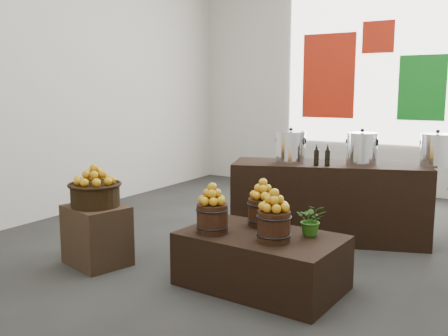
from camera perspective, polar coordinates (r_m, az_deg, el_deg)
The scene contains 23 objects.
ground at distance 5.53m, azimuth 5.20°, elevation -8.67°, with size 7.00×7.00×0.00m, color #31312F.
back_wall at distance 8.57m, azimuth 15.80°, elevation 10.80°, with size 6.00×0.04×4.00m, color beige.
back_opening at distance 8.48m, azimuth 17.75°, elevation 10.74°, with size 3.20×0.02×2.40m, color white.
deco_red_left at distance 8.72m, azimuth 11.86°, elevation 10.25°, with size 0.90×0.04×1.40m, color #B6210E.
deco_green_right at distance 8.34m, azimuth 21.69°, elevation 8.51°, with size 0.70×0.04×1.00m, color #12791D.
deco_red_upper at distance 8.53m, azimuth 17.23°, elevation 14.12°, with size 0.50×0.04×0.50m, color #B6210E.
crate at distance 4.99m, azimuth -14.33°, elevation -7.44°, with size 0.57×0.47×0.57m, color #493322.
wicker_basket at distance 4.89m, azimuth -14.50°, elevation -3.04°, with size 0.46×0.46×0.21m, color black.
apples_in_basket at distance 4.86m, azimuth -14.59°, elevation -0.72°, with size 0.36×0.36×0.19m, color #A70F05, non-canonical shape.
display_table at distance 4.33m, azimuth 4.26°, elevation -10.50°, with size 1.33×0.82×0.46m, color black.
apple_bucket_front_left at distance 4.27m, azimuth -1.35°, elevation -5.76°, with size 0.27×0.27×0.25m, color #371C0F.
apples_in_bucket_front_left at distance 4.22m, azimuth -1.36°, elevation -2.98°, with size 0.20×0.20×0.18m, color #A70F05, non-canonical shape.
apple_bucket_front_right at distance 4.05m, azimuth 5.72°, elevation -6.62°, with size 0.27×0.27×0.25m, color #371C0F.
apples_in_bucket_front_right at distance 4.00m, azimuth 5.76°, elevation -3.69°, with size 0.20×0.20×0.18m, color #A70F05, non-canonical shape.
apple_bucket_rear at distance 4.49m, azimuth 4.45°, elevation -5.06°, with size 0.27×0.27×0.25m, color #371C0F.
apples_in_bucket_rear at distance 4.45m, azimuth 4.48°, elevation -2.40°, with size 0.20×0.20×0.18m, color #A70F05, non-canonical shape.
herb_garnish_right at distance 4.24m, azimuth 9.98°, elevation -5.83°, with size 0.25×0.21×0.27m, color #235912.
herb_garnish_left at distance 4.66m, azimuth -1.02°, elevation -4.33°, with size 0.15×0.12×0.28m, color #235912.
counter at distance 5.71m, azimuth 11.84°, elevation -3.76°, with size 2.11×0.67×0.86m, color black.
stock_pot_left at distance 5.63m, azimuth 7.62°, elevation 2.31°, with size 0.33×0.33×0.33m, color silver.
stock_pot_center at distance 5.63m, azimuth 15.45°, elevation 2.07°, with size 0.33×0.33×0.33m, color silver.
stock_pot_right at distance 5.74m, azimuth 23.12°, elevation 1.80°, with size 0.33×0.33×0.33m, color silver.
oil_cruets at distance 5.41m, azimuth 12.04°, elevation 1.47°, with size 0.15×0.06×0.24m, color black, non-canonical shape.
Camera 1 is at (2.27, -4.76, 1.66)m, focal length 40.00 mm.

